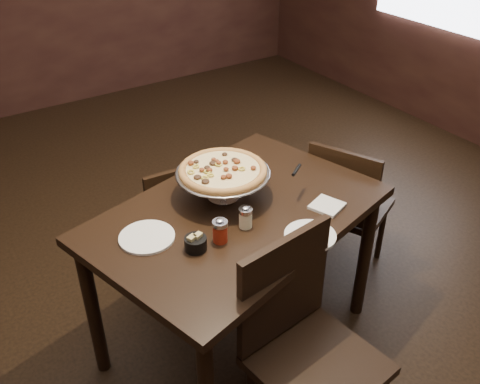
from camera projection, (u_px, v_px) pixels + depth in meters
room at (232, 79)px, 2.24m from camera, size 6.04×7.04×2.84m
dining_table at (237, 230)px, 2.49m from camera, size 1.51×1.19×0.83m
pizza_stand at (223, 171)px, 2.45m from camera, size 0.44×0.44×0.18m
parmesan_shaker at (246, 217)px, 2.30m from camera, size 0.06×0.06×0.11m
pepper_flake_shaker at (220, 231)px, 2.22m from camera, size 0.07×0.07×0.11m
packet_caddy at (196, 243)px, 2.19m from camera, size 0.09×0.09×0.07m
napkin_stack at (327, 206)px, 2.45m from camera, size 0.17×0.17×0.01m
plate_left at (147, 237)px, 2.26m from camera, size 0.24×0.24×0.01m
plate_near at (310, 235)px, 2.27m from camera, size 0.22×0.22×0.01m
serving_spatula at (296, 170)px, 2.46m from camera, size 0.13×0.13×0.02m
chair_far at (175, 219)px, 3.01m from camera, size 0.42×0.42×0.84m
chair_near at (304, 342)px, 2.15m from camera, size 0.52×0.52×0.99m
chair_side at (346, 205)px, 3.09m from camera, size 0.55×0.55×0.88m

